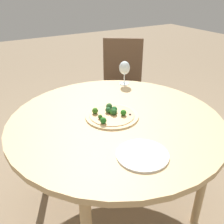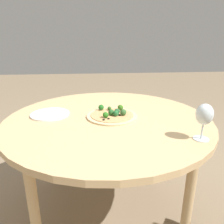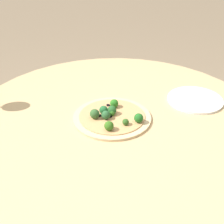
# 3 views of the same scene
# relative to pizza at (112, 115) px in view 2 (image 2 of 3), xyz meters

# --- Properties ---
(ground_plane) EXTENTS (12.00, 12.00, 0.00)m
(ground_plane) POSITION_rel_pizza_xyz_m (0.01, -0.03, -0.73)
(ground_plane) COLOR #847056
(dining_table) EXTENTS (1.22, 1.22, 0.71)m
(dining_table) POSITION_rel_pizza_xyz_m (0.01, -0.03, -0.07)
(dining_table) COLOR tan
(dining_table) RESTS_ON ground_plane
(pizza) EXTENTS (0.31, 0.31, 0.05)m
(pizza) POSITION_rel_pizza_xyz_m (0.00, 0.00, 0.00)
(pizza) COLOR #DBBC89
(pizza) RESTS_ON dining_table
(wine_glass) EXTENTS (0.08, 0.08, 0.18)m
(wine_glass) POSITION_rel_pizza_xyz_m (0.34, 0.39, 0.11)
(wine_glass) COLOR silver
(wine_glass) RESTS_ON dining_table
(plate_near) EXTENTS (0.24, 0.24, 0.01)m
(plate_near) POSITION_rel_pizza_xyz_m (-0.06, -0.38, -0.01)
(plate_near) COLOR white
(plate_near) RESTS_ON dining_table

